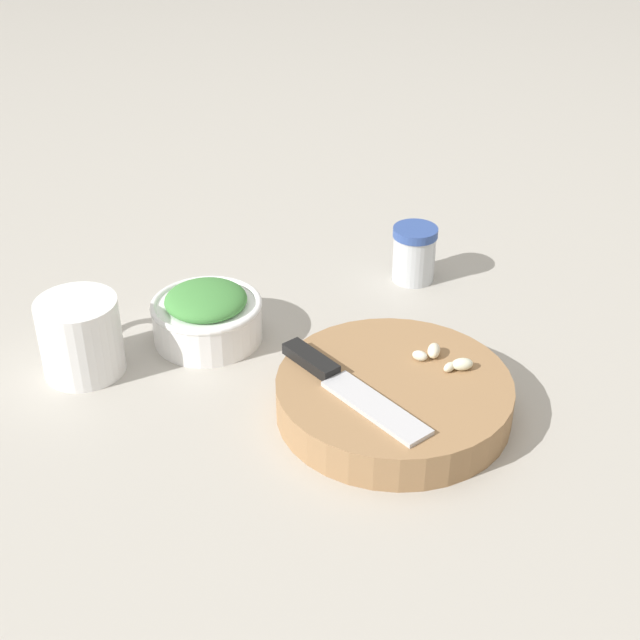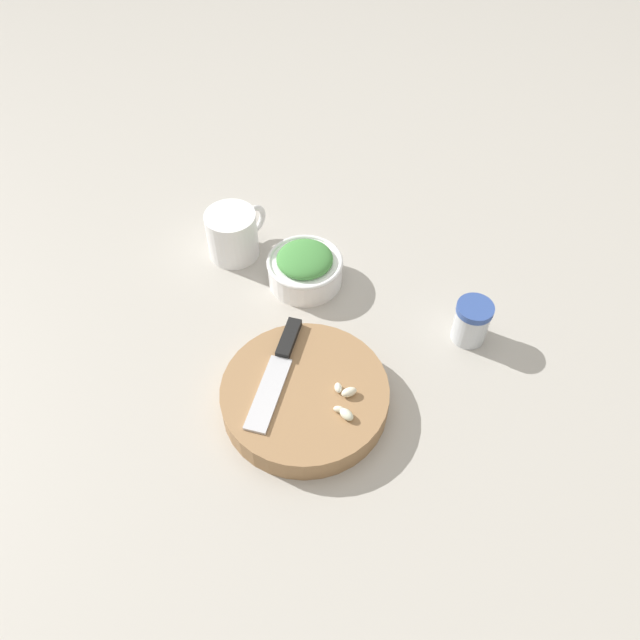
% 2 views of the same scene
% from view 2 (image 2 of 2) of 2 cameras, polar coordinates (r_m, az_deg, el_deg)
% --- Properties ---
extents(ground_plane, '(5.00, 5.00, 0.00)m').
position_cam_2_polar(ground_plane, '(1.05, -0.69, -1.27)').
color(ground_plane, '#B2ADA3').
extents(cutting_board, '(0.25, 0.25, 0.04)m').
position_cam_2_polar(cutting_board, '(0.95, -1.39, -6.99)').
color(cutting_board, '#9E754C').
rests_on(cutting_board, ground_plane).
extents(chef_knife, '(0.13, 0.19, 0.01)m').
position_cam_2_polar(chef_knife, '(0.95, -3.80, -4.19)').
color(chef_knife, black).
rests_on(chef_knife, cutting_board).
extents(garlic_cloves, '(0.06, 0.05, 0.01)m').
position_cam_2_polar(garlic_cloves, '(0.92, 2.31, -7.43)').
color(garlic_cloves, silver).
rests_on(garlic_cloves, cutting_board).
extents(herb_bowl, '(0.13, 0.13, 0.07)m').
position_cam_2_polar(herb_bowl, '(1.11, -1.39, 4.84)').
color(herb_bowl, white).
rests_on(herb_bowl, ground_plane).
extents(spice_jar, '(0.06, 0.06, 0.08)m').
position_cam_2_polar(spice_jar, '(1.04, 13.68, -0.15)').
color(spice_jar, silver).
rests_on(spice_jar, ground_plane).
extents(coffee_mug, '(0.09, 0.13, 0.09)m').
position_cam_2_polar(coffee_mug, '(1.16, -7.93, 7.81)').
color(coffee_mug, white).
rests_on(coffee_mug, ground_plane).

